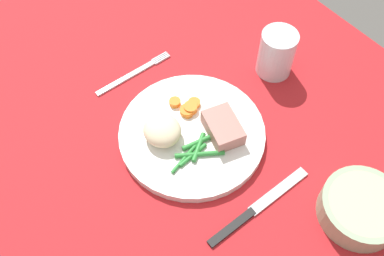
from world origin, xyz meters
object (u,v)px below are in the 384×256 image
object	(u,v)px
dinner_plate	(192,134)
water_glass	(276,55)
fork	(133,74)
knife	(257,208)
salad_bowl	(361,208)
meat_portion	(223,128)

from	to	relation	value
dinner_plate	water_glass	bearing A→B (deg)	96.34
fork	water_glass	world-z (taller)	water_glass
dinner_plate	knife	xyz separation A→B (cm)	(17.09, -0.29, -0.60)
fork	knife	distance (cm)	35.26
water_glass	salad_bowl	distance (cm)	31.69
fork	knife	world-z (taller)	knife
dinner_plate	fork	size ratio (longest dim) A/B	1.54
fork	salad_bowl	world-z (taller)	salad_bowl
knife	water_glass	xyz separation A→B (cm)	(-19.53, 22.27, 3.82)
knife	salad_bowl	distance (cm)	15.94
meat_portion	knife	distance (cm)	14.59
dinner_plate	salad_bowl	bearing A→B (deg)	22.94
dinner_plate	meat_portion	size ratio (longest dim) A/B	3.40
water_glass	salad_bowl	bearing A→B (deg)	-19.11
knife	meat_portion	bearing A→B (deg)	161.33
dinner_plate	salad_bowl	xyz separation A→B (cm)	(27.46, 11.62, 1.58)
knife	dinner_plate	bearing A→B (deg)	177.87
water_glass	salad_bowl	xyz separation A→B (cm)	(29.90, -10.36, -1.64)
meat_portion	knife	bearing A→B (deg)	-17.50
knife	water_glass	world-z (taller)	water_glass
knife	water_glass	size ratio (longest dim) A/B	2.23
dinner_plate	water_glass	world-z (taller)	water_glass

